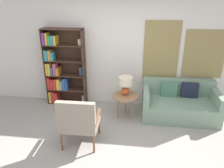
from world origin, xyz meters
TOP-DOWN VIEW (x-y plane):
  - ground_plane at (0.00, 0.00)m, footprint 14.00×14.00m
  - wall_back at (0.05, 2.03)m, footprint 6.40×0.08m
  - bookshelf at (-1.37, 1.85)m, footprint 0.96×0.30m
  - armchair at (-0.49, 0.21)m, footprint 0.67×0.66m
  - couch at (1.43, 1.55)m, footprint 1.61×0.91m
  - side_table at (0.25, 1.33)m, footprint 0.57×0.57m
  - table_lamp at (0.24, 1.37)m, footprint 0.31×0.31m

SIDE VIEW (x-z plane):
  - ground_plane at x=0.00m, z-range 0.00..0.00m
  - couch at x=1.43m, z-range -0.09..0.68m
  - side_table at x=0.25m, z-range 0.22..0.75m
  - armchair at x=-0.49m, z-range 0.06..1.03m
  - table_lamp at x=0.24m, z-range 0.58..0.99m
  - bookshelf at x=-1.37m, z-range -0.05..1.81m
  - wall_back at x=0.05m, z-range 0.00..2.70m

